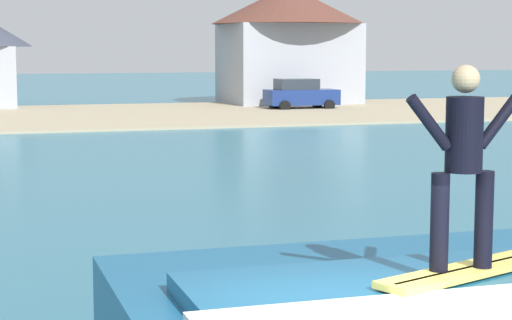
% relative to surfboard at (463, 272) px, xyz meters
% --- Properties ---
extents(surfboard, '(1.89, 1.03, 0.06)m').
position_rel_surfboard_xyz_m(surfboard, '(0.00, 0.00, 0.00)').
color(surfboard, '#EAD159').
rests_on(surfboard, wave_crest).
extents(surfer, '(1.10, 0.32, 1.76)m').
position_rel_surfboard_xyz_m(surfer, '(-0.04, -0.02, 1.02)').
color(surfer, black).
rests_on(surfer, surfboard).
extents(shoreline_bank, '(120.00, 18.08, 0.12)m').
position_rel_surfboard_xyz_m(shoreline_bank, '(-1.24, 42.62, -1.66)').
color(shoreline_bank, tan).
rests_on(shoreline_bank, ground_plane).
extents(car_far_shore, '(4.25, 2.19, 1.86)m').
position_rel_surfboard_xyz_m(car_far_shore, '(14.70, 44.31, -0.77)').
color(car_far_shore, navy).
rests_on(car_far_shore, ground_plane).
extents(house_gabled_white, '(10.00, 10.00, 7.67)m').
position_rel_surfboard_xyz_m(house_gabled_white, '(15.93, 50.03, 2.68)').
color(house_gabled_white, '#9EA3AD').
rests_on(house_gabled_white, ground_plane).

